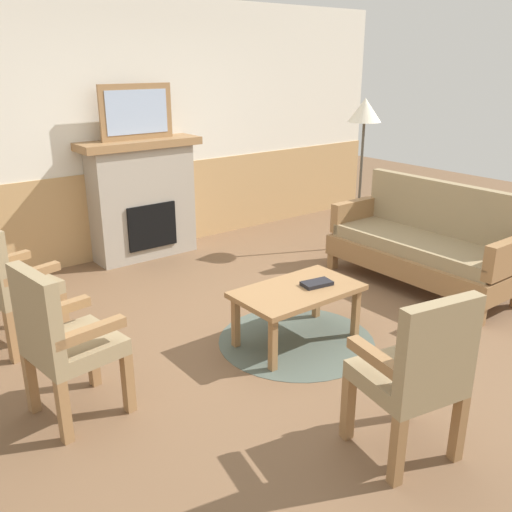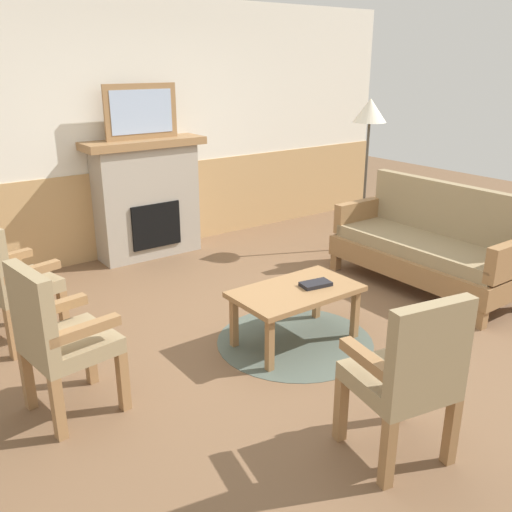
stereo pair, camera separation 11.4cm
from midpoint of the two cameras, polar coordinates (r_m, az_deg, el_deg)
ground_plane at (r=4.50m, az=3.40°, el=-7.82°), size 14.00×14.00×0.00m
wall_back at (r=6.26m, az=-12.03°, el=12.19°), size 7.20×0.14×2.70m
fireplace at (r=6.15m, az=-10.62°, el=5.92°), size 1.30×0.44×1.28m
framed_picture at (r=6.01m, az=-11.17°, el=14.35°), size 0.80×0.04×0.56m
couch at (r=5.49m, az=17.72°, el=0.87°), size 0.70×1.80×0.98m
coffee_table at (r=4.21m, az=4.91°, el=-4.08°), size 0.96×0.56×0.44m
round_rug at (r=4.38m, az=4.76°, el=-8.67°), size 1.21×1.21×0.01m
book_on_table at (r=4.25m, az=6.91°, el=-2.88°), size 0.25×0.17×0.03m
armchair_near_fireplace at (r=3.48m, az=-18.83°, el=-7.67°), size 0.54×0.54×0.98m
armchair_by_window_left at (r=4.48m, az=-23.36°, el=-2.06°), size 0.58×0.58×0.98m
armchair_front_left at (r=3.05m, az=16.47°, el=-11.38°), size 0.56×0.56×0.98m
floor_lamp_by_couch at (r=6.26m, az=12.10°, el=13.48°), size 0.36×0.36×1.68m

